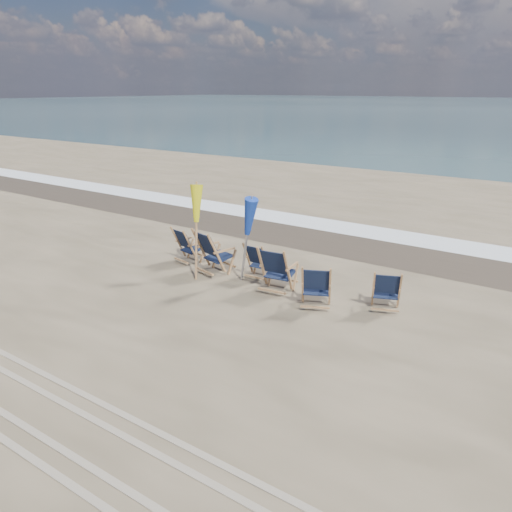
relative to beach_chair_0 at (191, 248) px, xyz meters
The scene contains 11 objects.
surf_foam 5.97m from the beach_chair_0, 66.12° to the left, with size 200.00×1.40×0.01m, color silver.
wet_sand_strip 4.64m from the beach_chair_0, 58.56° to the left, with size 200.00×2.60×0.00m, color #42362A.
tire_tracks 6.17m from the beach_chair_0, 66.97° to the right, with size 80.00×1.30×0.01m, color gray, non-canonical shape.
beach_chair_0 is the anchor object (origin of this frame).
beach_chair_1 1.11m from the beach_chair_0, 15.93° to the right, with size 0.72×0.81×1.12m, color black, non-canonical shape.
beach_chair_2 2.13m from the beach_chair_0, ahead, with size 0.57×0.64×0.89m, color black, non-canonical shape.
beach_chair_3 2.99m from the beach_chair_0, ahead, with size 0.69×0.78×1.08m, color black, non-canonical shape.
beach_chair_4 4.05m from the beach_chair_0, ahead, with size 0.62×0.69×0.96m, color black, non-canonical shape.
beach_chair_5 5.21m from the beach_chair_0, ahead, with size 0.57×0.64×0.89m, color black, non-canonical shape.
umbrella_yellow 1.38m from the beach_chair_0, 37.16° to the right, with size 0.30×0.30×2.15m.
umbrella_blue 2.11m from the beach_chair_0, ahead, with size 0.30×0.30×2.05m.
Camera 1 is at (5.52, -5.92, 4.23)m, focal length 35.00 mm.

